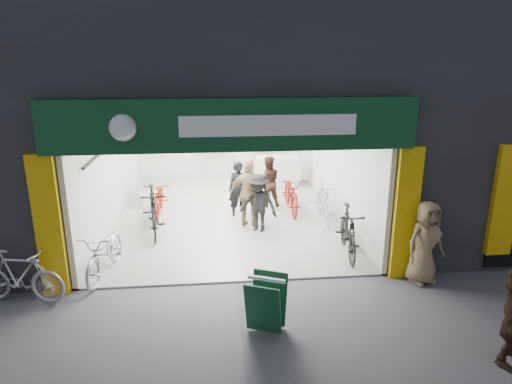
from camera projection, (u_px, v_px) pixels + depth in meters
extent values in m
plane|color=#56565B|center=(235.00, 283.00, 8.72)|extent=(60.00, 60.00, 0.00)
cube|color=#232326|center=(22.00, 148.00, 12.44)|extent=(5.00, 10.00, 3.50)
cube|color=#232326|center=(426.00, 140.00, 13.55)|extent=(6.00, 10.00, 3.50)
cube|color=#9E9E99|center=(227.00, 213.00, 12.52)|extent=(6.00, 8.00, 0.04)
cube|color=silver|center=(221.00, 131.00, 15.97)|extent=(6.00, 0.20, 3.20)
cube|color=silver|center=(111.00, 159.00, 11.78)|extent=(0.10, 8.00, 3.20)
cube|color=silver|center=(334.00, 154.00, 12.35)|extent=(0.10, 8.00, 3.20)
cube|color=white|center=(224.00, 93.00, 11.59)|extent=(6.00, 8.00, 0.10)
cube|color=black|center=(232.00, 106.00, 7.84)|extent=(6.00, 0.30, 0.30)
cube|color=#0C3718|center=(233.00, 125.00, 7.72)|extent=(6.40, 0.25, 0.90)
cube|color=white|center=(269.00, 126.00, 7.65)|extent=(3.00, 0.02, 0.35)
cube|color=yellow|center=(49.00, 227.00, 7.97)|extent=(0.45, 0.12, 2.60)
cube|color=yellow|center=(406.00, 214.00, 8.60)|extent=(0.45, 0.12, 2.60)
cube|color=yellow|center=(505.00, 201.00, 8.73)|extent=(0.50, 0.12, 2.20)
cylinder|color=black|center=(110.00, 144.00, 11.08)|extent=(0.06, 5.00, 0.06)
cube|color=silver|center=(278.00, 172.00, 14.94)|extent=(1.40, 0.60, 1.00)
cube|color=white|center=(229.00, 108.00, 8.94)|extent=(1.30, 0.35, 0.04)
cube|color=white|center=(226.00, 99.00, 10.65)|extent=(1.30, 0.35, 0.04)
cube|color=white|center=(223.00, 93.00, 12.37)|extent=(1.30, 0.35, 0.04)
cube|color=white|center=(221.00, 88.00, 14.08)|extent=(1.30, 0.35, 0.04)
imported|color=#ACACB0|center=(105.00, 253.00, 8.91)|extent=(0.89, 1.90, 0.96)
imported|color=black|center=(153.00, 211.00, 10.94)|extent=(0.81, 1.98, 1.15)
imported|color=maroon|center=(159.00, 198.00, 12.25)|extent=(0.68, 1.87, 0.98)
imported|color=silver|center=(140.00, 187.00, 13.23)|extent=(0.69, 1.69, 0.98)
imported|color=black|center=(348.00, 232.00, 9.77)|extent=(0.74, 1.86, 1.09)
imported|color=#9A120E|center=(291.00, 193.00, 12.57)|extent=(0.73, 1.98, 1.04)
imported|color=#B3B3B8|center=(324.00, 202.00, 11.84)|extent=(0.58, 1.77, 1.05)
imported|color=silver|center=(19.00, 276.00, 7.93)|extent=(1.71, 0.80, 0.99)
imported|color=black|center=(239.00, 190.00, 12.03)|extent=(0.56, 0.37, 1.53)
imported|color=#341F18|center=(268.00, 182.00, 12.84)|extent=(0.76, 0.61, 1.48)
imported|color=black|center=(258.00, 204.00, 10.99)|extent=(1.10, 0.96, 1.48)
imported|color=#9A805A|center=(250.00, 194.00, 11.28)|extent=(1.11, 0.72, 1.75)
imported|color=#89714F|center=(425.00, 243.00, 8.55)|extent=(0.91, 0.72, 1.62)
cube|color=#104023|center=(263.00, 309.00, 6.96)|extent=(0.60, 0.42, 0.86)
cube|color=#104023|center=(269.00, 298.00, 7.30)|extent=(0.60, 0.42, 0.86)
cube|color=white|center=(266.00, 279.00, 7.01)|extent=(0.57, 0.28, 0.05)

